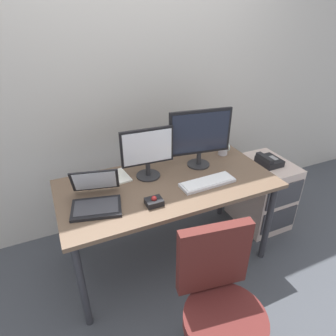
{
  "coord_description": "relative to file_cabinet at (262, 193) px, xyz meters",
  "views": [
    {
      "loc": [
        -0.73,
        -1.64,
        1.88
      ],
      "look_at": [
        0.0,
        0.0,
        0.87
      ],
      "focal_mm": 31.07,
      "sensor_mm": 36.0,
      "label": 1
    }
  ],
  "objects": [
    {
      "name": "laptop",
      "position": [
        -1.54,
        -0.13,
        0.48
      ],
      "size": [
        0.38,
        0.39,
        0.22
      ],
      "color": "black",
      "rests_on": "desk"
    },
    {
      "name": "ground_plane",
      "position": [
        -1.01,
        -0.08,
        -0.32
      ],
      "size": [
        8.0,
        8.0,
        0.0
      ],
      "primitive_type": "plane",
      "color": "#42454B"
    },
    {
      "name": "desk_phone",
      "position": [
        -0.01,
        -0.02,
        0.36
      ],
      "size": [
        0.17,
        0.2,
        0.09
      ],
      "color": "black",
      "rests_on": "file_cabinet"
    },
    {
      "name": "desk",
      "position": [
        -1.01,
        -0.08,
        0.35
      ],
      "size": [
        1.58,
        0.77,
        0.75
      ],
      "color": "brown",
      "rests_on": "ground"
    },
    {
      "name": "cell_phone",
      "position": [
        -1.54,
        0.13,
        0.43
      ],
      "size": [
        0.13,
        0.16,
        0.01
      ],
      "primitive_type": "cube",
      "rotation": [
        0.0,
        0.0,
        -0.57
      ],
      "color": "black",
      "rests_on": "desk"
    },
    {
      "name": "coffee_mug",
      "position": [
        -0.39,
        0.14,
        0.49
      ],
      "size": [
        0.09,
        0.08,
        0.12
      ],
      "color": "silver",
      "rests_on": "desk"
    },
    {
      "name": "office_chair",
      "position": [
        -1.09,
        -0.94,
        0.09
      ],
      "size": [
        0.52,
        0.52,
        0.92
      ],
      "color": "black",
      "rests_on": "ground"
    },
    {
      "name": "monitor_side",
      "position": [
        -1.11,
        0.06,
        0.64
      ],
      "size": [
        0.39,
        0.18,
        0.38
      ],
      "color": "#262628",
      "rests_on": "desk"
    },
    {
      "name": "keyboard",
      "position": [
        -0.76,
        -0.21,
        0.44
      ],
      "size": [
        0.41,
        0.15,
        0.03
      ],
      "color": "silver",
      "rests_on": "desk"
    },
    {
      "name": "paper_notepad",
      "position": [
        -1.33,
        0.14,
        0.43
      ],
      "size": [
        0.17,
        0.22,
        0.01
      ],
      "primitive_type": "cube",
      "rotation": [
        0.0,
        0.0,
        0.11
      ],
      "color": "white",
      "rests_on": "desk"
    },
    {
      "name": "monitor_main",
      "position": [
        -0.68,
        0.06,
        0.69
      ],
      "size": [
        0.49,
        0.18,
        0.46
      ],
      "color": "#262628",
      "rests_on": "desk"
    },
    {
      "name": "file_cabinet",
      "position": [
        0.0,
        0.0,
        0.0
      ],
      "size": [
        0.42,
        0.53,
        0.64
      ],
      "color": "beige",
      "rests_on": "ground"
    },
    {
      "name": "trackball_mouse",
      "position": [
        -1.2,
        -0.29,
        0.45
      ],
      "size": [
        0.11,
        0.09,
        0.07
      ],
      "color": "black",
      "rests_on": "desk"
    },
    {
      "name": "back_wall",
      "position": [
        -1.01,
        0.65,
        1.08
      ],
      "size": [
        6.0,
        0.1,
        2.8
      ],
      "primitive_type": "cube",
      "color": "beige",
      "rests_on": "ground"
    }
  ]
}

